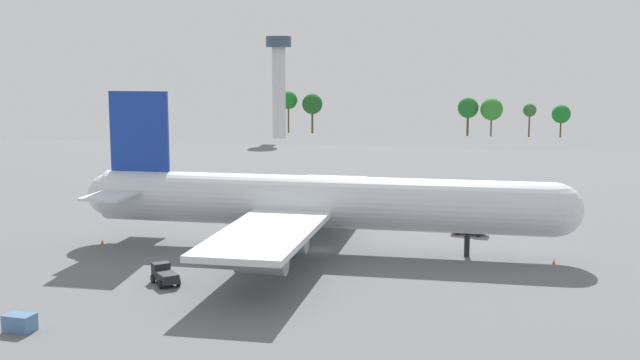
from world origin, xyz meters
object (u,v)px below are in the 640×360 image
at_px(cargo_container_fore, 20,323).
at_px(safety_cone_nose, 554,262).
at_px(catering_truck, 165,275).
at_px(cargo_airplane, 319,202).
at_px(fuel_truck, 470,227).
at_px(safety_cone_tail, 102,242).
at_px(cargo_loader, 409,209).
at_px(control_tower, 279,78).

bearing_deg(cargo_container_fore, safety_cone_nose, 34.75).
bearing_deg(catering_truck, safety_cone_nose, 22.03).
relative_size(cargo_airplane, catering_truck, 14.68).
distance_m(fuel_truck, safety_cone_tail, 51.72).
height_order(catering_truck, safety_cone_tail, catering_truck).
relative_size(cargo_airplane, cargo_loader, 12.01).
bearing_deg(cargo_loader, fuel_truck, -50.84).
bearing_deg(cargo_airplane, safety_cone_nose, -3.65).
bearing_deg(cargo_loader, cargo_container_fore, -115.94).
relative_size(cargo_loader, cargo_container_fore, 1.98).
bearing_deg(fuel_truck, cargo_airplane, -145.38).
height_order(cargo_container_fore, control_tower, control_tower).
bearing_deg(control_tower, cargo_airplane, -73.76).
distance_m(safety_cone_tail, control_tower, 158.23).
relative_size(cargo_airplane, fuel_truck, 12.38).
distance_m(cargo_airplane, safety_cone_nose, 30.50).
bearing_deg(control_tower, cargo_container_fore, -82.78).
distance_m(fuel_truck, control_tower, 155.02).
height_order(safety_cone_nose, safety_cone_tail, safety_cone_tail).
bearing_deg(fuel_truck, safety_cone_nose, -56.07).
xyz_separation_m(safety_cone_tail, control_tower, (-15.11, 156.29, 19.60)).
bearing_deg(cargo_airplane, cargo_loader, 69.04).
height_order(cargo_loader, safety_cone_nose, cargo_loader).
xyz_separation_m(cargo_airplane, catering_truck, (-13.63, -19.49, -5.29)).
xyz_separation_m(cargo_airplane, fuel_truck, (19.50, 13.46, -5.26)).
xyz_separation_m(cargo_container_fore, safety_cone_nose, (50.40, 34.97, -0.49)).
relative_size(cargo_loader, safety_cone_nose, 8.84).
relative_size(cargo_airplane, cargo_container_fore, 23.76).
bearing_deg(safety_cone_nose, cargo_container_fore, -145.25).
distance_m(cargo_loader, safety_cone_nose, 33.94).
bearing_deg(cargo_airplane, catering_truck, -124.96).
xyz_separation_m(cargo_airplane, cargo_container_fore, (-20.56, -36.87, -5.54)).
height_order(cargo_airplane, cargo_container_fore, cargo_airplane).
height_order(catering_truck, safety_cone_nose, catering_truck).
bearing_deg(fuel_truck, control_tower, 114.64).
height_order(cargo_airplane, catering_truck, cargo_airplane).
bearing_deg(catering_truck, cargo_container_fore, -111.76).
height_order(fuel_truck, cargo_loader, cargo_loader).
distance_m(cargo_airplane, control_tower, 160.27).
distance_m(catering_truck, fuel_truck, 46.73).
distance_m(catering_truck, cargo_loader, 50.65).
distance_m(safety_cone_nose, safety_cone_tail, 59.39).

